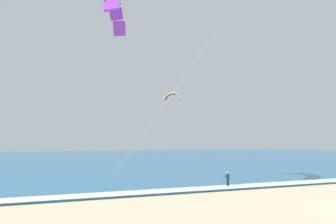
{
  "coord_description": "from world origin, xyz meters",
  "views": [
    {
      "loc": [
        -21.1,
        -16.07,
        4.88
      ],
      "look_at": [
        -8.78,
        15.12,
        7.87
      ],
      "focal_mm": 34.15,
      "sensor_mm": 36.0,
      "label": 1
    }
  ],
  "objects_px": {
    "kite_primary": "(116,11)",
    "kitesurfer": "(228,179)",
    "surfboard": "(228,188)",
    "kite_distant": "(173,95)"
  },
  "relations": [
    {
      "from": "kite_distant",
      "to": "surfboard",
      "type": "bearing_deg",
      "value": -102.71
    },
    {
      "from": "surfboard",
      "to": "kitesurfer",
      "type": "distance_m",
      "value": 0.91
    },
    {
      "from": "kite_primary",
      "to": "kitesurfer",
      "type": "bearing_deg",
      "value": -19.18
    },
    {
      "from": "surfboard",
      "to": "kitesurfer",
      "type": "height_order",
      "value": "kitesurfer"
    },
    {
      "from": "surfboard",
      "to": "kitesurfer",
      "type": "xyz_separation_m",
      "value": [
        -0.0,
        0.02,
        0.91
      ]
    },
    {
      "from": "kitesurfer",
      "to": "kite_primary",
      "type": "height_order",
      "value": "kite_primary"
    },
    {
      "from": "kite_primary",
      "to": "surfboard",
      "type": "bearing_deg",
      "value": -19.26
    },
    {
      "from": "kite_primary",
      "to": "kite_distant",
      "type": "height_order",
      "value": "kite_primary"
    },
    {
      "from": "surfboard",
      "to": "kite_primary",
      "type": "xyz_separation_m",
      "value": [
        -11.1,
        3.88,
        18.64
      ]
    },
    {
      "from": "kitesurfer",
      "to": "kite_distant",
      "type": "distance_m",
      "value": 35.98
    }
  ]
}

